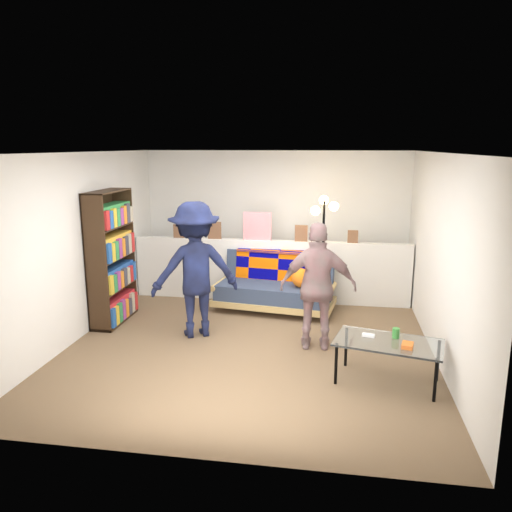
{
  "coord_description": "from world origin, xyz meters",
  "views": [
    {
      "loc": [
        1.02,
        -5.96,
        2.49
      ],
      "look_at": [
        0.0,
        0.4,
        1.05
      ],
      "focal_mm": 35.0,
      "sensor_mm": 36.0,
      "label": 1
    }
  ],
  "objects_px": {
    "bookshelf": "(111,262)",
    "floor_lamp": "(324,230)",
    "coffee_table": "(389,344)",
    "person_right": "(318,287)",
    "futon_sofa": "(276,287)",
    "person_left": "(195,270)"
  },
  "relations": [
    {
      "from": "person_right",
      "to": "futon_sofa",
      "type": "bearing_deg",
      "value": -66.97
    },
    {
      "from": "bookshelf",
      "to": "coffee_table",
      "type": "distance_m",
      "value": 3.97
    },
    {
      "from": "futon_sofa",
      "to": "person_left",
      "type": "xyz_separation_m",
      "value": [
        -0.93,
        -1.21,
        0.53
      ]
    },
    {
      "from": "coffee_table",
      "to": "floor_lamp",
      "type": "xyz_separation_m",
      "value": [
        -0.77,
        2.34,
        0.81
      ]
    },
    {
      "from": "coffee_table",
      "to": "futon_sofa",
      "type": "bearing_deg",
      "value": 123.28
    },
    {
      "from": "coffee_table",
      "to": "person_right",
      "type": "xyz_separation_m",
      "value": [
        -0.79,
        0.82,
        0.36
      ]
    },
    {
      "from": "floor_lamp",
      "to": "person_right",
      "type": "distance_m",
      "value": 1.58
    },
    {
      "from": "person_right",
      "to": "bookshelf",
      "type": "bearing_deg",
      "value": -12.86
    },
    {
      "from": "bookshelf",
      "to": "person_right",
      "type": "xyz_separation_m",
      "value": [
        2.92,
        -0.52,
        -0.08
      ]
    },
    {
      "from": "coffee_table",
      "to": "person_left",
      "type": "relative_size",
      "value": 0.68
    },
    {
      "from": "floor_lamp",
      "to": "bookshelf",
      "type": "bearing_deg",
      "value": -161.31
    },
    {
      "from": "floor_lamp",
      "to": "person_right",
      "type": "height_order",
      "value": "floor_lamp"
    },
    {
      "from": "bookshelf",
      "to": "floor_lamp",
      "type": "xyz_separation_m",
      "value": [
        2.94,
        0.99,
        0.37
      ]
    },
    {
      "from": "futon_sofa",
      "to": "floor_lamp",
      "type": "bearing_deg",
      "value": 8.7
    },
    {
      "from": "coffee_table",
      "to": "floor_lamp",
      "type": "bearing_deg",
      "value": 108.3
    },
    {
      "from": "floor_lamp",
      "to": "futon_sofa",
      "type": "bearing_deg",
      "value": -171.3
    },
    {
      "from": "bookshelf",
      "to": "floor_lamp",
      "type": "bearing_deg",
      "value": 18.69
    },
    {
      "from": "coffee_table",
      "to": "person_right",
      "type": "height_order",
      "value": "person_right"
    },
    {
      "from": "futon_sofa",
      "to": "coffee_table",
      "type": "relative_size",
      "value": 1.57
    },
    {
      "from": "futon_sofa",
      "to": "bookshelf",
      "type": "xyz_separation_m",
      "value": [
        -2.24,
        -0.89,
        0.52
      ]
    },
    {
      "from": "coffee_table",
      "to": "person_left",
      "type": "height_order",
      "value": "person_left"
    },
    {
      "from": "futon_sofa",
      "to": "coffee_table",
      "type": "distance_m",
      "value": 2.67
    }
  ]
}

